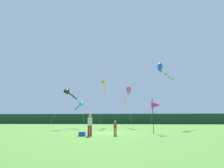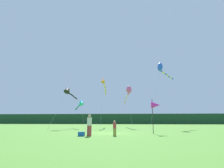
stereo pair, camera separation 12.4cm
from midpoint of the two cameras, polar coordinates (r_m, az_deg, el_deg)
name	(u,v)px [view 1 (the left image)]	position (r m, az deg, el deg)	size (l,w,h in m)	color
ground_plane	(107,133)	(20.03, -1.69, -15.01)	(120.00, 120.00, 0.00)	#4C842D
distant_treeline	(122,119)	(64.89, 2.92, -10.77)	(108.00, 2.94, 3.44)	#1E4228
person_adult	(90,124)	(16.48, -7.09, -12.19)	(0.40, 0.40, 1.84)	#B23338
person_child	(115,127)	(16.65, 0.76, -13.26)	(0.29, 0.29, 1.32)	olive
cooler_box	(82,134)	(16.45, -9.52, -15.06)	(0.55, 0.35, 0.38)	#1959B2
banner_flag_pole	(156,105)	(19.56, 13.27, -6.47)	(0.90, 0.70, 3.51)	black
kite_rainbow	(128,92)	(34.07, 4.87, -2.57)	(1.64, 9.09, 7.49)	#B2B2B2
kite_orange	(104,83)	(34.94, -2.73, 0.29)	(0.77, 10.09, 9.25)	#B2B2B2
kite_black	(68,90)	(30.86, -13.52, -1.79)	(1.81, 7.73, 7.09)	#B2B2B2
kite_blue	(161,68)	(33.79, 14.77, 4.79)	(5.39, 5.69, 11.41)	#B2B2B2
kite_cyan	(80,102)	(31.96, -9.90, -5.65)	(3.15, 5.01, 5.12)	#B2B2B2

